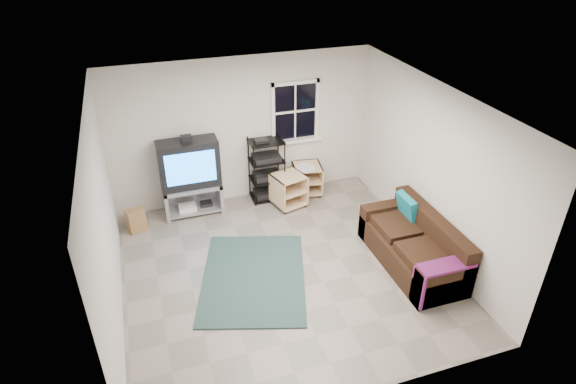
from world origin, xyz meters
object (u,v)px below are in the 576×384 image
object	(u,v)px
side_table_left	(287,188)
side_table_right	(306,176)
sofa	(414,247)
tv_unit	(190,171)
av_rack	(267,173)

from	to	relation	value
side_table_left	side_table_right	world-z (taller)	side_table_left
side_table_right	sofa	bearing A→B (deg)	-72.59
side_table_left	side_table_right	size ratio (longest dim) A/B	1.06
sofa	tv_unit	bearing A→B (deg)	139.40
side_table_right	sofa	world-z (taller)	sofa
av_rack	side_table_left	world-z (taller)	av_rack
side_table_left	sofa	bearing A→B (deg)	-60.24
side_table_left	sofa	distance (m)	2.54
av_rack	tv_unit	bearing A→B (deg)	-178.58
side_table_left	sofa	size ratio (longest dim) A/B	0.34
side_table_left	side_table_right	distance (m)	0.56
side_table_left	sofa	world-z (taller)	sofa
av_rack	sofa	distance (m)	2.96
av_rack	side_table_left	size ratio (longest dim) A/B	1.88
tv_unit	side_table_right	xyz separation A→B (m)	(2.12, 0.02, -0.47)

